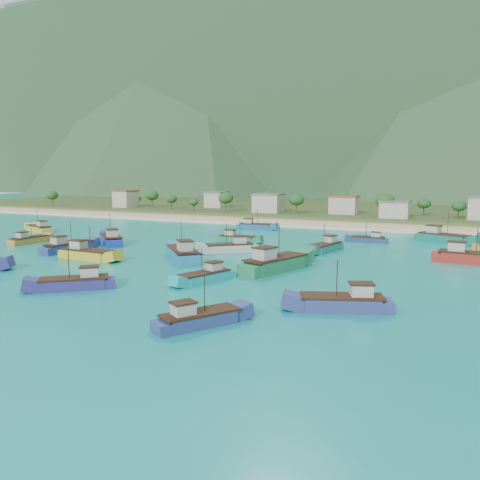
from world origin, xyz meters
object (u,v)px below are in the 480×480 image
at_px(boat_0, 39,229).
at_px(boat_8, 237,239).
at_px(boat_17, 87,255).
at_px(boat_12, 344,304).
at_px(boat_20, 29,241).
at_px(boat_6, 206,277).
at_px(boat_2, 68,247).
at_px(boat_10, 470,258).
at_px(boat_23, 111,240).
at_px(boat_15, 230,248).
at_px(boat_31, 183,255).
at_px(boat_16, 255,227).
at_px(boat_26, 275,264).
at_px(boat_3, 443,238).
at_px(boat_7, 76,284).
at_px(boat_30, 199,320).
at_px(boat_25, 326,248).
at_px(boat_24, 369,240).

height_order(boat_0, boat_8, boat_0).
relative_size(boat_0, boat_17, 0.97).
xyz_separation_m(boat_12, boat_20, (-77.75, 22.90, -0.15)).
bearing_deg(boat_6, boat_17, 7.15).
height_order(boat_6, boat_20, boat_20).
xyz_separation_m(boat_2, boat_10, (75.07, 20.75, 0.11)).
bearing_deg(boat_23, boat_20, 153.53).
bearing_deg(boat_17, boat_15, 133.45).
relative_size(boat_12, boat_31, 0.92).
bearing_deg(boat_23, boat_10, -41.24).
bearing_deg(boat_23, boat_0, 115.84).
distance_m(boat_16, boat_26, 58.96).
distance_m(boat_3, boat_16, 50.68).
bearing_deg(boat_2, boat_15, 30.62).
height_order(boat_0, boat_6, boat_0).
xyz_separation_m(boat_8, boat_20, (-42.64, -22.14, 0.00)).
height_order(boat_7, boat_30, boat_7).
xyz_separation_m(boat_25, boat_30, (0.25, -52.93, -0.09)).
bearing_deg(boat_2, boat_23, 91.14).
relative_size(boat_2, boat_8, 1.21).
xyz_separation_m(boat_16, boat_31, (7.22, -50.89, 0.30)).
height_order(boat_8, boat_24, boat_8).
relative_size(boat_0, boat_26, 0.78).
relative_size(boat_10, boat_23, 1.10).
distance_m(boat_0, boat_30, 95.71).
relative_size(boat_10, boat_16, 1.18).
distance_m(boat_17, boat_30, 45.91).
relative_size(boat_8, boat_16, 0.90).
bearing_deg(boat_20, boat_6, -15.16).
xyz_separation_m(boat_8, boat_12, (35.10, -45.04, 0.15)).
xyz_separation_m(boat_25, boat_26, (-2.54, -23.03, 0.36)).
distance_m(boat_15, boat_20, 48.27).
bearing_deg(boat_10, boat_15, -76.63).
height_order(boat_2, boat_8, boat_2).
distance_m(boat_6, boat_24, 53.91).
bearing_deg(boat_8, boat_7, -3.46).
bearing_deg(boat_8, boat_17, -28.72).
bearing_deg(boat_12, boat_0, 46.42).
distance_m(boat_0, boat_24, 88.05).
xyz_separation_m(boat_10, boat_15, (-44.28, -7.31, -0.17)).
height_order(boat_3, boat_15, boat_3).
relative_size(boat_6, boat_7, 0.97).
bearing_deg(boat_8, boat_20, -64.97).
xyz_separation_m(boat_20, boat_30, (65.22, -35.06, 0.01)).
bearing_deg(boat_0, boat_20, -117.35).
distance_m(boat_7, boat_31, 25.17).
distance_m(boat_30, boat_31, 38.56).
bearing_deg(boat_26, boat_20, -165.87).
distance_m(boat_6, boat_23, 44.73).
height_order(boat_0, boat_7, boat_0).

